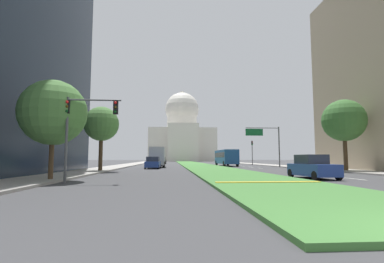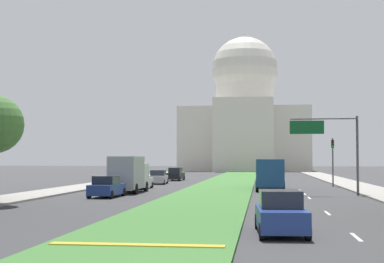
# 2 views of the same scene
# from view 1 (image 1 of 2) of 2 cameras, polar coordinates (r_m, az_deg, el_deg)

# --- Properties ---
(ground_plane) EXTENTS (295.67, 295.67, 0.00)m
(ground_plane) POSITION_cam_1_polar(r_m,az_deg,el_deg) (71.98, 0.07, -6.48)
(ground_plane) COLOR #3D3D3F
(grass_median) EXTENTS (6.58, 120.95, 0.14)m
(grass_median) POSITION_cam_1_polar(r_m,az_deg,el_deg) (65.28, 0.51, -6.55)
(grass_median) COLOR #427A38
(grass_median) RESTS_ON ground_plane
(median_curb_nose) EXTENTS (5.92, 0.50, 0.04)m
(median_curb_nose) POSITION_cam_1_polar(r_m,az_deg,el_deg) (16.76, 14.91, -9.70)
(median_curb_nose) COLOR gold
(median_curb_nose) RESTS_ON grass_median
(lane_dashes_right) EXTENTS (0.16, 34.64, 0.01)m
(lane_dashes_right) POSITION_cam_1_polar(r_m,az_deg,el_deg) (40.10, 15.07, -7.25)
(lane_dashes_right) COLOR silver
(lane_dashes_right) RESTS_ON ground_plane
(sidewalk_left) EXTENTS (4.00, 120.95, 0.15)m
(sidewalk_left) POSITION_cam_1_polar(r_m,az_deg,el_deg) (58.99, -12.92, -6.54)
(sidewalk_left) COLOR #9E9991
(sidewalk_left) RESTS_ON ground_plane
(sidewalk_right) EXTENTS (4.00, 120.95, 0.15)m
(sidewalk_right) POSITION_cam_1_polar(r_m,az_deg,el_deg) (61.56, 14.45, -6.45)
(sidewalk_right) COLOR #9E9991
(sidewalk_right) RESTS_ON ground_plane
(capitol_building) EXTENTS (31.07, 27.27, 34.24)m
(capitol_building) POSITION_cam_1_polar(r_m,az_deg,el_deg) (138.84, -2.01, -0.52)
(capitol_building) COLOR silver
(capitol_building) RESTS_ON ground_plane
(traffic_light_near_left) EXTENTS (3.34, 0.35, 5.20)m
(traffic_light_near_left) POSITION_cam_1_polar(r_m,az_deg,el_deg) (18.67, -21.18, 2.14)
(traffic_light_near_left) COLOR #515456
(traffic_light_near_left) RESTS_ON ground_plane
(traffic_light_far_right) EXTENTS (0.28, 0.35, 5.20)m
(traffic_light_far_right) POSITION_cam_1_polar(r_m,az_deg,el_deg) (61.69, 11.90, -3.49)
(traffic_light_far_right) COLOR #515456
(traffic_light_far_right) RESTS_ON ground_plane
(overhead_guide_sign) EXTENTS (5.56, 0.20, 6.50)m
(overhead_guide_sign) POSITION_cam_1_polar(r_m,az_deg,el_deg) (47.29, 14.60, -1.30)
(overhead_guide_sign) COLOR #515456
(overhead_guide_sign) RESTS_ON ground_plane
(street_tree_left_near) EXTENTS (4.27, 4.27, 6.60)m
(street_tree_left_near) POSITION_cam_1_polar(r_m,az_deg,el_deg) (20.84, -25.92, 3.39)
(street_tree_left_near) COLOR #4C3823
(street_tree_left_near) RESTS_ON ground_plane
(street_tree_left_mid) EXTENTS (3.79, 3.79, 7.15)m
(street_tree_left_mid) POSITION_cam_1_polar(r_m,az_deg,el_deg) (33.06, -17.59, 1.40)
(street_tree_left_mid) COLOR #4C3823
(street_tree_left_mid) RESTS_ON ground_plane
(street_tree_right_mid) EXTENTS (4.61, 4.61, 7.94)m
(street_tree_right_mid) POSITION_cam_1_polar(r_m,az_deg,el_deg) (35.73, 27.99, 1.93)
(street_tree_right_mid) COLOR #4C3823
(street_tree_right_mid) RESTS_ON ground_plane
(sedan_lead_stopped) EXTENTS (2.13, 4.43, 1.74)m
(sedan_lead_stopped) POSITION_cam_1_polar(r_m,az_deg,el_deg) (22.79, 22.85, -6.60)
(sedan_lead_stopped) COLOR navy
(sedan_lead_stopped) RESTS_ON ground_plane
(sedan_midblock) EXTENTS (2.10, 4.26, 1.67)m
(sedan_midblock) POSITION_cam_1_polar(r_m,az_deg,el_deg) (40.33, -7.78, -6.26)
(sedan_midblock) COLOR navy
(sedan_midblock) RESTS_ON ground_plane
(sedan_distant) EXTENTS (2.11, 4.73, 1.81)m
(sedan_distant) POSITION_cam_1_polar(r_m,az_deg,el_deg) (52.57, -7.11, -5.97)
(sedan_distant) COLOR silver
(sedan_distant) RESTS_ON ground_plane
(sedan_far_horizon) EXTENTS (2.13, 4.28, 1.65)m
(sedan_far_horizon) POSITION_cam_1_polar(r_m,az_deg,el_deg) (63.22, -6.63, -5.91)
(sedan_far_horizon) COLOR #BCBCC1
(sedan_far_horizon) RESTS_ON ground_plane
(sedan_very_far) EXTENTS (1.98, 4.72, 1.78)m
(sedan_very_far) POSITION_cam_1_polar(r_m,az_deg,el_deg) (73.83, -5.95, -5.78)
(sedan_very_far) COLOR black
(sedan_very_far) RESTS_ON ground_plane
(box_truck_delivery) EXTENTS (2.40, 6.40, 3.20)m
(box_truck_delivery) POSITION_cam_1_polar(r_m,az_deg,el_deg) (46.28, -6.92, -5.03)
(box_truck_delivery) COLOR silver
(box_truck_delivery) RESTS_ON ground_plane
(city_bus) EXTENTS (2.62, 11.00, 2.95)m
(city_bus) POSITION_cam_1_polar(r_m,az_deg,el_deg) (54.11, 6.77, -4.97)
(city_bus) COLOR #1E4C8C
(city_bus) RESTS_ON ground_plane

